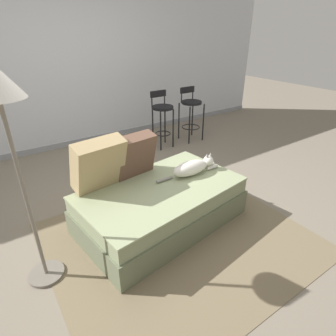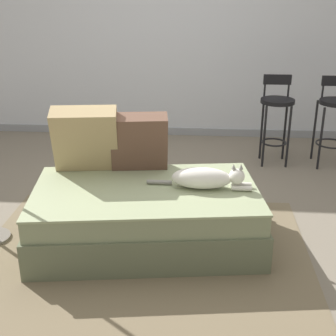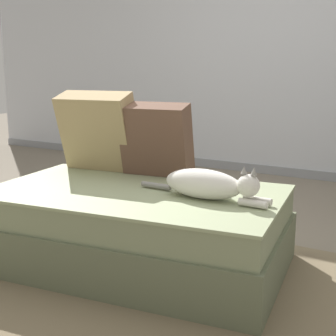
{
  "view_description": "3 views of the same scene",
  "coord_description": "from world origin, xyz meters",
  "px_view_note": "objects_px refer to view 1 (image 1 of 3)",
  "views": [
    {
      "loc": [
        -1.25,
        -2.38,
        1.83
      ],
      "look_at": [
        0.15,
        -0.3,
        0.54
      ],
      "focal_mm": 30.0,
      "sensor_mm": 36.0,
      "label": 1
    },
    {
      "loc": [
        0.38,
        -3.37,
        1.77
      ],
      "look_at": [
        0.15,
        -0.3,
        0.54
      ],
      "focal_mm": 50.0,
      "sensor_mm": 36.0,
      "label": 2
    },
    {
      "loc": [
        1.4,
        -2.42,
        1.06
      ],
      "look_at": [
        0.15,
        -0.3,
        0.54
      ],
      "focal_mm": 50.0,
      "sensor_mm": 36.0,
      "label": 3
    }
  ],
  "objects_px": {
    "cat": "(193,167)",
    "bar_stool_near_window": "(162,114)",
    "throw_pillow_middle": "(134,155)",
    "bar_stool_by_doorway": "(191,110)",
    "floor_lamp": "(1,105)",
    "couch": "(161,205)",
    "throw_pillow_corner": "(99,164)"
  },
  "relations": [
    {
      "from": "throw_pillow_corner",
      "to": "bar_stool_near_window",
      "type": "bearing_deg",
      "value": 41.1
    },
    {
      "from": "throw_pillow_corner",
      "to": "cat",
      "type": "height_order",
      "value": "throw_pillow_corner"
    },
    {
      "from": "bar_stool_near_window",
      "to": "cat",
      "type": "bearing_deg",
      "value": -113.01
    },
    {
      "from": "couch",
      "to": "bar_stool_near_window",
      "type": "bearing_deg",
      "value": 56.6
    },
    {
      "from": "throw_pillow_corner",
      "to": "floor_lamp",
      "type": "height_order",
      "value": "floor_lamp"
    },
    {
      "from": "bar_stool_by_doorway",
      "to": "cat",
      "type": "bearing_deg",
      "value": -127.7
    },
    {
      "from": "cat",
      "to": "bar_stool_near_window",
      "type": "relative_size",
      "value": 0.82
    },
    {
      "from": "bar_stool_near_window",
      "to": "bar_stool_by_doorway",
      "type": "height_order",
      "value": "bar_stool_near_window"
    },
    {
      "from": "bar_stool_by_doorway",
      "to": "floor_lamp",
      "type": "xyz_separation_m",
      "value": [
        -2.87,
        -1.77,
        0.86
      ]
    },
    {
      "from": "throw_pillow_corner",
      "to": "bar_stool_near_window",
      "type": "relative_size",
      "value": 0.57
    },
    {
      "from": "bar_stool_by_doorway",
      "to": "floor_lamp",
      "type": "height_order",
      "value": "floor_lamp"
    },
    {
      "from": "couch",
      "to": "bar_stool_by_doorway",
      "type": "relative_size",
      "value": 1.9
    },
    {
      "from": "couch",
      "to": "throw_pillow_middle",
      "type": "bearing_deg",
      "value": 103.8
    },
    {
      "from": "bar_stool_near_window",
      "to": "floor_lamp",
      "type": "distance_m",
      "value": 3.01
    },
    {
      "from": "throw_pillow_middle",
      "to": "bar_stool_near_window",
      "type": "relative_size",
      "value": 0.5
    },
    {
      "from": "couch",
      "to": "floor_lamp",
      "type": "bearing_deg",
      "value": -177.36
    },
    {
      "from": "throw_pillow_middle",
      "to": "cat",
      "type": "height_order",
      "value": "throw_pillow_middle"
    },
    {
      "from": "floor_lamp",
      "to": "bar_stool_by_doorway",
      "type": "bearing_deg",
      "value": 31.67
    },
    {
      "from": "couch",
      "to": "throw_pillow_middle",
      "type": "distance_m",
      "value": 0.57
    },
    {
      "from": "throw_pillow_middle",
      "to": "cat",
      "type": "relative_size",
      "value": 0.61
    },
    {
      "from": "bar_stool_by_doorway",
      "to": "floor_lamp",
      "type": "relative_size",
      "value": 0.54
    },
    {
      "from": "couch",
      "to": "cat",
      "type": "xyz_separation_m",
      "value": [
        0.42,
        0.04,
        0.28
      ]
    },
    {
      "from": "throw_pillow_corner",
      "to": "throw_pillow_middle",
      "type": "bearing_deg",
      "value": 7.61
    },
    {
      "from": "cat",
      "to": "bar_stool_near_window",
      "type": "bearing_deg",
      "value": 66.99
    },
    {
      "from": "bar_stool_by_doorway",
      "to": "floor_lamp",
      "type": "distance_m",
      "value": 3.48
    },
    {
      "from": "bar_stool_near_window",
      "to": "floor_lamp",
      "type": "bearing_deg",
      "value": -142.23
    },
    {
      "from": "throw_pillow_corner",
      "to": "bar_stool_by_doorway",
      "type": "height_order",
      "value": "throw_pillow_corner"
    },
    {
      "from": "throw_pillow_corner",
      "to": "throw_pillow_middle",
      "type": "relative_size",
      "value": 1.14
    },
    {
      "from": "throw_pillow_corner",
      "to": "bar_stool_by_doorway",
      "type": "bearing_deg",
      "value": 32.64
    },
    {
      "from": "throw_pillow_middle",
      "to": "floor_lamp",
      "type": "height_order",
      "value": "floor_lamp"
    },
    {
      "from": "throw_pillow_corner",
      "to": "cat",
      "type": "relative_size",
      "value": 0.7
    },
    {
      "from": "throw_pillow_middle",
      "to": "bar_stool_by_doorway",
      "type": "bearing_deg",
      "value": 36.94
    }
  ]
}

